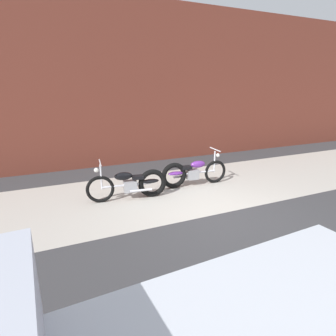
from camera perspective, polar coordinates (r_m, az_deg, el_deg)
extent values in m
plane|color=#38383A|center=(6.35, 9.93, -9.36)|extent=(80.00, 80.00, 0.00)
cube|color=#B2ADA3|center=(7.74, 2.76, -4.33)|extent=(36.00, 3.50, 0.01)
cube|color=brown|center=(10.44, -5.88, 16.54)|extent=(36.00, 0.50, 5.58)
torus|color=black|center=(6.95, -13.70, -4.25)|extent=(0.68, 0.16, 0.68)
torus|color=black|center=(7.11, -3.21, -3.11)|extent=(0.74, 0.22, 0.73)
cylinder|color=silver|center=(6.99, -8.40, -3.48)|extent=(1.23, 0.20, 0.06)
cube|color=#99999E|center=(7.01, -7.74, -3.73)|extent=(0.34, 0.26, 0.28)
ellipsoid|color=black|center=(6.90, -9.13, -1.66)|extent=(0.46, 0.24, 0.20)
ellipsoid|color=black|center=(7.08, -3.61, -2.69)|extent=(0.46, 0.23, 0.10)
cube|color=black|center=(6.98, -6.19, -1.88)|extent=(0.30, 0.23, 0.08)
cylinder|color=silver|center=(6.85, -13.54, -1.79)|extent=(0.05, 0.05, 0.62)
cylinder|color=silver|center=(6.75, -13.73, 1.11)|extent=(0.10, 0.58, 0.03)
sphere|color=white|center=(6.79, -14.47, -0.42)|extent=(0.11, 0.11, 0.11)
cylinder|color=silver|center=(6.94, -5.55, -4.57)|extent=(0.55, 0.13, 0.06)
torus|color=black|center=(8.26, 9.64, -0.74)|extent=(0.68, 0.12, 0.68)
torus|color=black|center=(7.70, 1.23, -1.56)|extent=(0.74, 0.17, 0.73)
cylinder|color=silver|center=(7.95, 5.59, -0.95)|extent=(1.24, 0.13, 0.06)
cube|color=#99999E|center=(7.93, 5.06, -1.29)|extent=(0.33, 0.24, 0.28)
ellipsoid|color=#6B2D93|center=(7.92, 6.16, 0.77)|extent=(0.45, 0.22, 0.20)
ellipsoid|color=#6B2D93|center=(7.70, 1.58, -1.10)|extent=(0.45, 0.21, 0.10)
cube|color=black|center=(7.78, 3.77, 0.10)|extent=(0.29, 0.22, 0.08)
cylinder|color=silver|center=(8.15, 9.50, 1.31)|extent=(0.05, 0.05, 0.62)
cylinder|color=silver|center=(8.07, 9.62, 3.78)|extent=(0.07, 0.58, 0.03)
sphere|color=white|center=(8.16, 10.17, 2.59)|extent=(0.11, 0.11, 0.11)
cylinder|color=silver|center=(7.99, 3.03, -1.72)|extent=(0.55, 0.09, 0.06)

